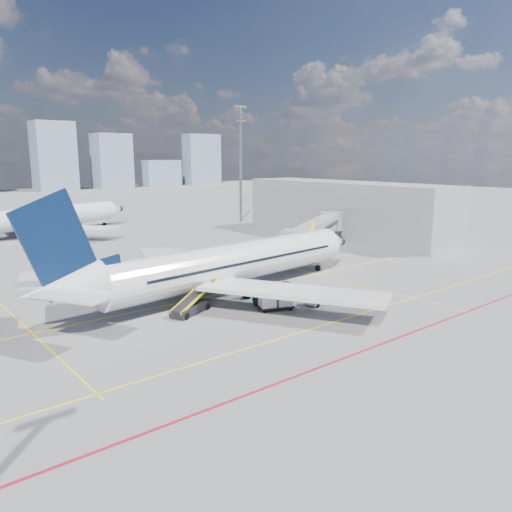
# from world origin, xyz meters

# --- Properties ---
(ground) EXTENTS (420.00, 420.00, 0.00)m
(ground) POSITION_xyz_m (0.00, 0.00, 0.00)
(ground) COLOR gray
(ground) RESTS_ON ground
(apron_markings) EXTENTS (90.00, 35.12, 0.01)m
(apron_markings) POSITION_xyz_m (-0.58, -3.91, 0.01)
(apron_markings) COLOR yellow
(apron_markings) RESTS_ON ground
(jet_bridge) EXTENTS (23.55, 15.78, 6.30)m
(jet_bridge) POSITION_xyz_m (23.51, 16.91, 3.74)
(jet_bridge) COLOR #9C9FA5
(jet_bridge) RESTS_ON ground
(terminal_block) EXTENTS (10.00, 42.00, 10.00)m
(terminal_block) POSITION_xyz_m (39.95, 26.00, 5.00)
(terminal_block) COLOR #9C9FA5
(terminal_block) RESTS_ON ground
(floodlight_mast_ne) EXTENTS (3.20, 0.61, 25.45)m
(floodlight_mast_ne) POSITION_xyz_m (38.00, 55.00, 13.59)
(floodlight_mast_ne) COLOR slate
(floodlight_mast_ne) RESTS_ON ground
(floodlight_mast_far) EXTENTS (3.20, 0.61, 25.45)m
(floodlight_mast_far) POSITION_xyz_m (65.00, 90.00, 13.59)
(floodlight_mast_far) COLOR slate
(floodlight_mast_far) RESTS_ON ground
(main_aircraft) EXTENTS (42.77, 37.21, 12.50)m
(main_aircraft) POSITION_xyz_m (-0.66, 7.53, 3.22)
(main_aircraft) COLOR silver
(main_aircraft) RESTS_ON ground
(second_aircraft) EXTENTS (40.08, 34.18, 12.02)m
(second_aircraft) POSITION_xyz_m (-3.82, 62.77, 3.22)
(second_aircraft) COLOR silver
(second_aircraft) RESTS_ON ground
(baggage_tug) EXTENTS (2.44, 1.88, 1.52)m
(baggage_tug) POSITION_xyz_m (4.31, -1.31, 0.73)
(baggage_tug) COLOR silver
(baggage_tug) RESTS_ON ground
(cargo_dolly) EXTENTS (3.65, 2.66, 1.83)m
(cargo_dolly) POSITION_xyz_m (0.18, 0.08, 1.00)
(cargo_dolly) COLOR black
(cargo_dolly) RESTS_ON ground
(belt_loader) EXTENTS (6.42, 3.82, 2.64)m
(belt_loader) POSITION_xyz_m (-6.69, 4.33, 0.68)
(belt_loader) COLOR black
(belt_loader) RESTS_ON ground
(ramp_worker) EXTENTS (0.81, 0.83, 1.92)m
(ramp_worker) POSITION_xyz_m (6.83, -3.16, 0.96)
(ramp_worker) COLOR yellow
(ramp_worker) RESTS_ON ground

